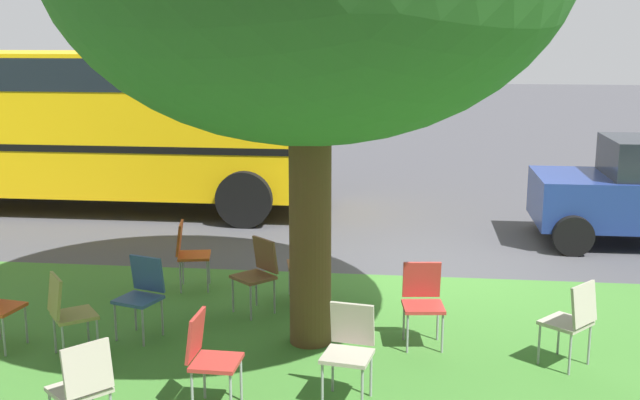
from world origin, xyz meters
The scene contains 13 objects.
ground centered at (0.00, 0.00, 0.00)m, with size 80.00×80.00×0.00m, color #424247.
grass_verge centered at (0.00, 3.20, 0.00)m, with size 48.00×6.00×0.01m, color #3D752D.
chair_0 centered at (-1.29, 2.98, 0.52)m, with size 0.59×0.59×0.88m.
chair_2 centered at (3.13, 1.06, 0.52)m, with size 0.50×0.49×0.88m.
chair_3 centered at (1.58, 1.34, 0.52)m, with size 0.50×0.50×0.88m.
chair_5 centered at (2.88, 4.95, 0.52)m, with size 0.59×0.59×0.88m.
chair_6 centered at (0.83, 3.92, 0.52)m, with size 0.48×0.49×0.88m.
chair_7 centered at (0.17, 2.56, 0.52)m, with size 0.47×0.47×0.88m.
chair_8 centered at (2.04, 4.25, 0.52)m, with size 0.44×0.43×0.88m.
chair_9 centered at (3.74, 3.33, 0.52)m, with size 0.59×0.58×0.88m.
chair_10 centered at (3.18, 2.69, 0.52)m, with size 0.52×0.53×0.88m.
chair_11 centered at (2.08, 1.79, 0.52)m, with size 0.59×0.59×0.88m.
school_bus centered at (7.10, -3.50, 1.76)m, with size 10.40×2.80×2.88m.
Camera 1 is at (0.33, 10.50, 3.26)m, focal length 44.22 mm.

